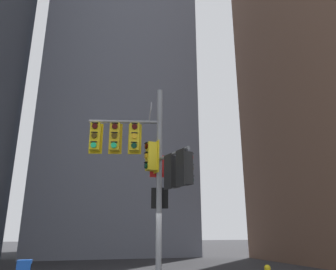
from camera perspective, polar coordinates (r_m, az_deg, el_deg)
building_mid_block at (r=40.36m, az=-8.55°, el=22.51°), size 13.30×13.30×54.84m
signal_pole_assembly at (r=11.01m, az=-4.02°, el=-4.44°), size 3.18×2.77×7.04m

